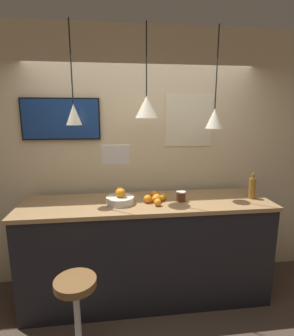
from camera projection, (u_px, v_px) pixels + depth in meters
back_wall at (142, 159)px, 3.06m from camera, size 8.00×0.06×2.90m
service_counter at (147, 250)px, 2.80m from camera, size 2.55×0.70×1.09m
bar_stool at (77, 315)px, 2.04m from camera, size 0.45×0.45×0.74m
fruit_bowl at (120, 198)px, 2.61m from camera, size 0.28×0.28×0.16m
orange_pile at (156, 198)px, 2.67m from camera, size 0.25×0.30×0.09m
juice_bottle at (252, 188)px, 2.76m from camera, size 0.07×0.07×0.27m
spread_jar at (181, 196)px, 2.68m from camera, size 0.09×0.09×0.10m
pendant_lamp_left at (74, 113)px, 2.46m from camera, size 0.15×0.15×0.94m
pendant_lamp_middle at (146, 107)px, 2.53m from camera, size 0.22×0.22×0.87m
pendant_lamp_right at (214, 118)px, 2.64m from camera, size 0.18×0.18×0.98m
mounted_tv at (61, 119)px, 2.81m from camera, size 0.82×0.04×0.44m
hanging_menu_board at (116, 155)px, 2.28m from camera, size 0.24×0.01×0.17m
wall_poster at (189, 120)px, 3.00m from camera, size 0.55×0.01×0.59m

